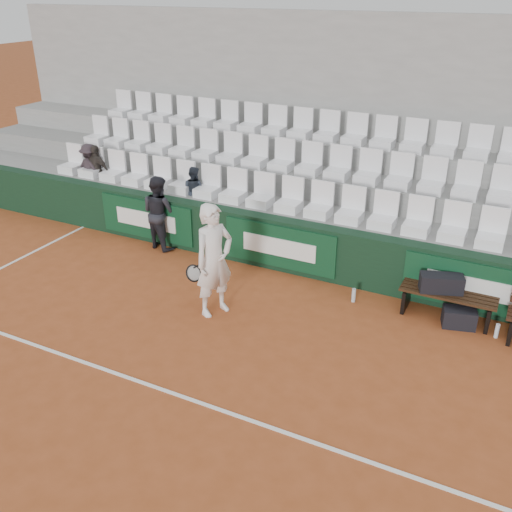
{
  "coord_description": "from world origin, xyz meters",
  "views": [
    {
      "loc": [
        3.68,
        -4.88,
        4.93
      ],
      "look_at": [
        0.03,
        2.4,
        1.0
      ],
      "focal_mm": 40.0,
      "sensor_mm": 36.0,
      "label": 1
    }
  ],
  "objects_px": {
    "tennis_player": "(214,260)",
    "spectator_c": "(193,169)",
    "spectator_a": "(88,150)",
    "spectator_b": "(95,151)",
    "ball_kid": "(159,212)",
    "bench_left": "(447,305)",
    "water_bottle_near": "(354,295)",
    "water_bottle_far": "(497,331)",
    "sports_bag_left": "(441,283)",
    "sports_bag_ground": "(459,318)"
  },
  "relations": [
    {
      "from": "water_bottle_near",
      "to": "spectator_b",
      "type": "xyz_separation_m",
      "value": [
        -6.38,
        1.1,
        1.45
      ]
    },
    {
      "from": "bench_left",
      "to": "water_bottle_near",
      "type": "bearing_deg",
      "value": -172.59
    },
    {
      "from": "bench_left",
      "to": "spectator_c",
      "type": "xyz_separation_m",
      "value": [
        -5.34,
        0.91,
        1.28
      ]
    },
    {
      "from": "ball_kid",
      "to": "tennis_player",
      "type": "bearing_deg",
      "value": 157.49
    },
    {
      "from": "ball_kid",
      "to": "spectator_a",
      "type": "bearing_deg",
      "value": -2.84
    },
    {
      "from": "tennis_player",
      "to": "spectator_c",
      "type": "bearing_deg",
      "value": 128.06
    },
    {
      "from": "water_bottle_far",
      "to": "spectator_b",
      "type": "bearing_deg",
      "value": 172.32
    },
    {
      "from": "sports_bag_left",
      "to": "spectator_a",
      "type": "distance_m",
      "value": 8.02
    },
    {
      "from": "spectator_a",
      "to": "sports_bag_ground",
      "type": "bearing_deg",
      "value": -176.89
    },
    {
      "from": "tennis_player",
      "to": "spectator_a",
      "type": "distance_m",
      "value": 5.26
    },
    {
      "from": "water_bottle_near",
      "to": "spectator_c",
      "type": "relative_size",
      "value": 0.24
    },
    {
      "from": "tennis_player",
      "to": "water_bottle_near",
      "type": "bearing_deg",
      "value": 34.52
    },
    {
      "from": "bench_left",
      "to": "water_bottle_near",
      "type": "height_order",
      "value": "bench_left"
    },
    {
      "from": "ball_kid",
      "to": "sports_bag_left",
      "type": "bearing_deg",
      "value": -167.64
    },
    {
      "from": "sports_bag_left",
      "to": "sports_bag_ground",
      "type": "height_order",
      "value": "sports_bag_left"
    },
    {
      "from": "water_bottle_far",
      "to": "spectator_c",
      "type": "height_order",
      "value": "spectator_c"
    },
    {
      "from": "spectator_b",
      "to": "ball_kid",
      "type": "bearing_deg",
      "value": 162.45
    },
    {
      "from": "water_bottle_far",
      "to": "sports_bag_left",
      "type": "bearing_deg",
      "value": 164.77
    },
    {
      "from": "sports_bag_left",
      "to": "spectator_a",
      "type": "relative_size",
      "value": 0.58
    },
    {
      "from": "ball_kid",
      "to": "spectator_b",
      "type": "xyz_separation_m",
      "value": [
        -2.15,
        0.72,
        0.82
      ]
    },
    {
      "from": "sports_bag_ground",
      "to": "spectator_a",
      "type": "bearing_deg",
      "value": 172.44
    },
    {
      "from": "water_bottle_near",
      "to": "sports_bag_ground",
      "type": "bearing_deg",
      "value": 0.16
    },
    {
      "from": "tennis_player",
      "to": "spectator_a",
      "type": "bearing_deg",
      "value": 152.19
    },
    {
      "from": "water_bottle_near",
      "to": "water_bottle_far",
      "type": "relative_size",
      "value": 1.05
    },
    {
      "from": "spectator_a",
      "to": "spectator_c",
      "type": "distance_m",
      "value": 2.71
    },
    {
      "from": "spectator_b",
      "to": "sports_bag_ground",
      "type": "bearing_deg",
      "value": 173.24
    },
    {
      "from": "bench_left",
      "to": "sports_bag_ground",
      "type": "relative_size",
      "value": 2.97
    },
    {
      "from": "tennis_player",
      "to": "spectator_c",
      "type": "relative_size",
      "value": 1.87
    },
    {
      "from": "water_bottle_near",
      "to": "water_bottle_far",
      "type": "height_order",
      "value": "water_bottle_near"
    },
    {
      "from": "tennis_player",
      "to": "water_bottle_far",
      "type": "bearing_deg",
      "value": 16.65
    },
    {
      "from": "sports_bag_ground",
      "to": "spectator_c",
      "type": "height_order",
      "value": "spectator_c"
    },
    {
      "from": "spectator_a",
      "to": "spectator_c",
      "type": "bearing_deg",
      "value": -169.34
    },
    {
      "from": "ball_kid",
      "to": "spectator_c",
      "type": "height_order",
      "value": "spectator_c"
    },
    {
      "from": "water_bottle_far",
      "to": "spectator_b",
      "type": "xyz_separation_m",
      "value": [
        -8.67,
        1.17,
        1.46
      ]
    },
    {
      "from": "water_bottle_far",
      "to": "spectator_c",
      "type": "xyz_separation_m",
      "value": [
        -6.14,
        1.17,
        1.39
      ]
    },
    {
      "from": "spectator_a",
      "to": "spectator_b",
      "type": "xyz_separation_m",
      "value": [
        0.18,
        0.0,
        -0.0
      ]
    },
    {
      "from": "tennis_player",
      "to": "spectator_b",
      "type": "xyz_separation_m",
      "value": [
        -4.44,
        2.44,
        0.63
      ]
    },
    {
      "from": "sports_bag_left",
      "to": "water_bottle_far",
      "type": "distance_m",
      "value": 1.08
    },
    {
      "from": "ball_kid",
      "to": "spectator_b",
      "type": "relative_size",
      "value": 1.32
    },
    {
      "from": "sports_bag_left",
      "to": "water_bottle_near",
      "type": "height_order",
      "value": "sports_bag_left"
    },
    {
      "from": "water_bottle_near",
      "to": "tennis_player",
      "type": "bearing_deg",
      "value": -145.48
    },
    {
      "from": "water_bottle_far",
      "to": "ball_kid",
      "type": "distance_m",
      "value": 6.57
    },
    {
      "from": "spectator_c",
      "to": "water_bottle_near",
      "type": "bearing_deg",
      "value": 162.97
    },
    {
      "from": "water_bottle_far",
      "to": "spectator_b",
      "type": "height_order",
      "value": "spectator_b"
    },
    {
      "from": "sports_bag_ground",
      "to": "tennis_player",
      "type": "distance_m",
      "value": 3.98
    },
    {
      "from": "water_bottle_far",
      "to": "spectator_a",
      "type": "xyz_separation_m",
      "value": [
        -8.85,
        1.17,
        1.46
      ]
    },
    {
      "from": "spectator_a",
      "to": "spectator_b",
      "type": "relative_size",
      "value": 1.01
    },
    {
      "from": "spectator_a",
      "to": "water_bottle_far",
      "type": "bearing_deg",
      "value": -176.86
    },
    {
      "from": "tennis_player",
      "to": "spectator_a",
      "type": "xyz_separation_m",
      "value": [
        -4.62,
        2.44,
        0.64
      ]
    },
    {
      "from": "bench_left",
      "to": "ball_kid",
      "type": "relative_size",
      "value": 0.99
    }
  ]
}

